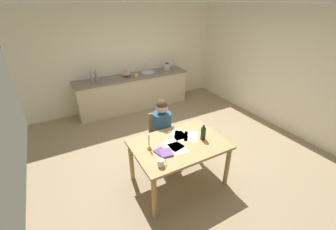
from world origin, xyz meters
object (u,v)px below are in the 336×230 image
at_px(book_magazine, 166,153).
at_px(wine_bottle_on_table, 203,133).
at_px(teacup_on_counter, 136,75).
at_px(dining_table, 179,149).
at_px(coffee_mug, 161,163).
at_px(candlestick, 149,145).
at_px(sink_unit, 148,72).
at_px(chair_at_table, 161,134).
at_px(bottle_vinegar, 96,76).
at_px(person_seated, 164,129).
at_px(bottle_oil, 91,77).
at_px(wine_glass_by_kettle, 128,70).
at_px(mixing_bowl, 126,74).
at_px(book_cookery, 162,153).
at_px(stovetop_kettle, 167,67).
at_px(wine_glass_near_sink, 132,70).

relative_size(book_magazine, wine_bottle_on_table, 0.72).
distance_m(wine_bottle_on_table, teacup_on_counter, 2.91).
bearing_deg(dining_table, coffee_mug, -146.18).
bearing_deg(wine_bottle_on_table, candlestick, 168.40).
bearing_deg(sink_unit, wine_bottle_on_table, -98.86).
bearing_deg(coffee_mug, book_magazine, 47.08).
relative_size(chair_at_table, bottle_vinegar, 3.25).
height_order(dining_table, teacup_on_counter, teacup_on_counter).
relative_size(person_seated, bottle_oil, 3.96).
bearing_deg(wine_glass_by_kettle, coffee_mug, -103.45).
bearing_deg(bottle_vinegar, wine_bottle_on_table, -74.57).
xyz_separation_m(book_magazine, teacup_on_counter, (0.75, 2.96, 0.19)).
distance_m(bottle_oil, bottle_vinegar, 0.13).
xyz_separation_m(wine_glass_by_kettle, teacup_on_counter, (0.10, -0.30, -0.07)).
height_order(bottle_oil, mixing_bowl, bottle_oil).
relative_size(book_cookery, bottle_vinegar, 0.82).
distance_m(coffee_mug, mixing_bowl, 3.42).
bearing_deg(wine_bottle_on_table, wine_glass_by_kettle, 90.31).
bearing_deg(wine_glass_by_kettle, stovetop_kettle, -7.93).
bearing_deg(bottle_oil, bottle_vinegar, 21.66).
bearing_deg(teacup_on_counter, sink_unit, 21.24).
bearing_deg(coffee_mug, candlestick, 87.40).
distance_m(dining_table, teacup_on_counter, 2.88).
bearing_deg(candlestick, teacup_on_counter, 71.75).
height_order(stovetop_kettle, wine_glass_near_sink, stovetop_kettle).
bearing_deg(wine_glass_by_kettle, book_cookery, -102.16).
distance_m(wine_glass_by_kettle, teacup_on_counter, 0.32).
xyz_separation_m(dining_table, mixing_bowl, (0.27, 3.03, 0.31)).
height_order(book_cookery, teacup_on_counter, teacup_on_counter).
xyz_separation_m(wine_bottle_on_table, stovetop_kettle, (1.06, 3.06, 0.15)).
xyz_separation_m(book_magazine, wine_glass_by_kettle, (0.65, 3.26, 0.25)).
distance_m(coffee_mug, wine_glass_by_kettle, 3.55).
distance_m(person_seated, wine_glass_near_sink, 2.62).
relative_size(person_seated, wine_glass_by_kettle, 7.76).
bearing_deg(coffee_mug, bottle_vinegar, 90.29).
distance_m(bottle_oil, mixing_bowl, 0.88).
bearing_deg(stovetop_kettle, bottle_vinegar, 178.59).
bearing_deg(stovetop_kettle, person_seated, -120.06).
distance_m(chair_at_table, bottle_vinegar, 2.43).
distance_m(dining_table, candlestick, 0.48).
bearing_deg(chair_at_table, candlestick, -128.71).
distance_m(person_seated, wine_bottle_on_table, 0.75).
xyz_separation_m(candlestick, sink_unit, (1.30, 2.90, 0.11)).
distance_m(book_cookery, teacup_on_counter, 3.03).
bearing_deg(mixing_bowl, stovetop_kettle, -2.27).
relative_size(book_cookery, bottle_oil, 0.73).
relative_size(dining_table, bottle_vinegar, 5.10).
xyz_separation_m(book_cookery, wine_glass_by_kettle, (0.69, 3.21, 0.26)).
bearing_deg(book_cookery, candlestick, 110.82).
relative_size(chair_at_table, mixing_bowl, 3.73).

